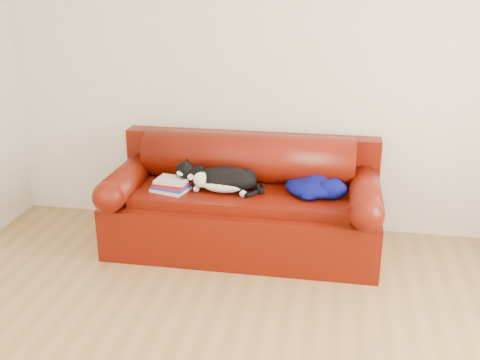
% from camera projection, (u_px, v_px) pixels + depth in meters
% --- Properties ---
extents(room_shell, '(4.52, 4.02, 2.61)m').
position_uv_depth(room_shell, '(242.00, 69.00, 2.57)').
color(room_shell, beige).
rests_on(room_shell, ground).
extents(sofa_base, '(2.10, 0.90, 0.50)m').
position_uv_depth(sofa_base, '(243.00, 220.00, 4.47)').
color(sofa_base, '#3B0D02').
rests_on(sofa_base, ground).
extents(sofa_back, '(2.10, 1.01, 0.88)m').
position_uv_depth(sofa_back, '(248.00, 174.00, 4.59)').
color(sofa_back, '#3B0D02').
rests_on(sofa_back, ground).
extents(book_stack, '(0.31, 0.27, 0.10)m').
position_uv_depth(book_stack, '(172.00, 185.00, 4.33)').
color(book_stack, beige).
rests_on(book_stack, sofa_base).
extents(cat, '(0.69, 0.32, 0.24)m').
position_uv_depth(cat, '(225.00, 180.00, 4.30)').
color(cat, black).
rests_on(cat, sofa_base).
extents(blanket, '(0.50, 0.40, 0.14)m').
position_uv_depth(blanket, '(315.00, 187.00, 4.25)').
color(blanket, '#060249').
rests_on(blanket, sofa_base).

